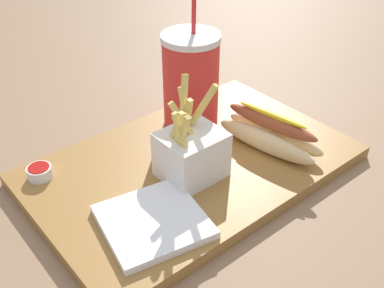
# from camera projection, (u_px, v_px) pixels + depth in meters

# --- Properties ---
(ground_plane) EXTENTS (2.40, 2.40, 0.02)m
(ground_plane) POSITION_uv_depth(u_px,v_px,m) (192.00, 176.00, 0.72)
(ground_plane) COLOR #8C6B4C
(food_tray) EXTENTS (0.48, 0.31, 0.02)m
(food_tray) POSITION_uv_depth(u_px,v_px,m) (192.00, 165.00, 0.71)
(food_tray) COLOR olive
(food_tray) RESTS_ON ground_plane
(soda_cup) EXTENTS (0.09, 0.09, 0.22)m
(soda_cup) POSITION_uv_depth(u_px,v_px,m) (191.00, 81.00, 0.75)
(soda_cup) COLOR red
(soda_cup) RESTS_ON food_tray
(fries_basket) EXTENTS (0.09, 0.08, 0.14)m
(fries_basket) POSITION_uv_depth(u_px,v_px,m) (191.00, 153.00, 0.65)
(fries_basket) COLOR white
(fries_basket) RESTS_ON food_tray
(hot_dog_1) EXTENTS (0.08, 0.18, 0.06)m
(hot_dog_1) POSITION_uv_depth(u_px,v_px,m) (270.00, 134.00, 0.72)
(hot_dog_1) COLOR #E5C689
(hot_dog_1) RESTS_ON food_tray
(ketchup_cup_1) EXTENTS (0.04, 0.04, 0.02)m
(ketchup_cup_1) POSITION_uv_depth(u_px,v_px,m) (39.00, 172.00, 0.66)
(ketchup_cup_1) COLOR white
(ketchup_cup_1) RESTS_ON food_tray
(napkin_stack) EXTENTS (0.15, 0.14, 0.01)m
(napkin_stack) POSITION_uv_depth(u_px,v_px,m) (153.00, 221.00, 0.58)
(napkin_stack) COLOR white
(napkin_stack) RESTS_ON food_tray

